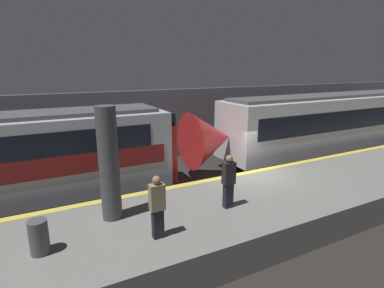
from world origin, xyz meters
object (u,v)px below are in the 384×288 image
person_waiting (229,180)px  trash_bin (39,237)px  person_walking (157,206)px  train_modern (324,126)px  support_pillar_near (109,164)px

person_waiting → trash_bin: 5.32m
person_waiting → person_walking: (-2.57, -0.61, -0.01)m
train_modern → support_pillar_near: bearing=-163.9°
trash_bin → person_waiting: bearing=-0.2°
train_modern → person_waiting: size_ratio=10.13×
person_waiting → person_walking: bearing=-166.6°
support_pillar_near → person_waiting: size_ratio=1.92×
person_waiting → support_pillar_near: bearing=163.7°
train_modern → person_walking: size_ratio=10.24×
support_pillar_near → train_modern: support_pillar_near is taller
train_modern → person_waiting: 11.15m
trash_bin → train_modern: bearing=17.5°
support_pillar_near → trash_bin: bearing=-153.2°
train_modern → trash_bin: train_modern is taller
person_waiting → train_modern: bearing=25.8°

